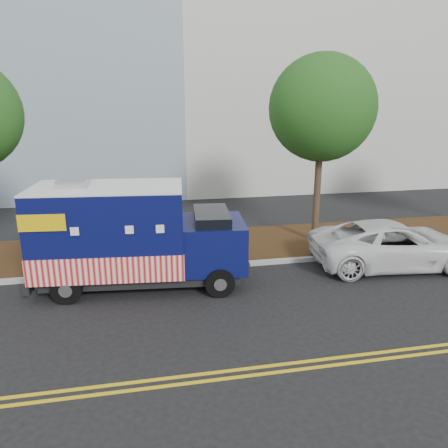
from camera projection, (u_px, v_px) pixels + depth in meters
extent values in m
plane|color=black|center=(168.00, 289.00, 13.32)|extent=(120.00, 120.00, 0.00)
cube|color=#9E9E99|center=(165.00, 270.00, 14.62)|extent=(120.00, 0.18, 0.15)
cube|color=#321D0E|center=(161.00, 249.00, 16.60)|extent=(120.00, 4.00, 0.15)
cube|color=gold|center=(184.00, 376.00, 9.13)|extent=(120.00, 0.10, 0.01)
cube|color=gold|center=(186.00, 384.00, 8.89)|extent=(120.00, 0.10, 0.01)
cylinder|color=#38281C|center=(317.00, 191.00, 16.88)|extent=(0.26, 0.26, 4.28)
sphere|color=#1D4B15|center=(322.00, 108.00, 16.01)|extent=(3.93, 3.93, 3.93)
cube|color=#473828|center=(42.00, 244.00, 13.73)|extent=(0.06, 0.06, 2.40)
cube|color=black|center=(144.00, 272.00, 13.51)|extent=(5.95, 2.52, 0.29)
cube|color=#090E44|center=(110.00, 229.00, 13.02)|extent=(4.55, 2.79, 2.48)
cube|color=red|center=(112.00, 256.00, 13.27)|extent=(4.60, 2.86, 0.78)
cube|color=white|center=(107.00, 187.00, 12.67)|extent=(4.55, 2.79, 0.06)
cube|color=#B7B7BA|center=(73.00, 183.00, 12.55)|extent=(0.90, 0.90, 0.23)
cube|color=#090E44|center=(213.00, 243.00, 13.48)|extent=(2.07, 2.39, 1.45)
cube|color=black|center=(211.00, 222.00, 13.28)|extent=(1.23, 2.11, 0.67)
cube|color=black|center=(244.00, 257.00, 13.71)|extent=(0.28, 2.07, 0.31)
cube|color=black|center=(38.00, 275.00, 13.19)|extent=(0.41, 2.33, 0.29)
cube|color=#B7B7BA|center=(34.00, 229.00, 12.80)|extent=(0.22, 1.86, 1.96)
cube|color=#B7B7BA|center=(125.00, 216.00, 14.21)|extent=(1.86, 0.22, 1.14)
cube|color=yellow|center=(42.00, 223.00, 11.54)|extent=(1.24, 0.14, 0.47)
cube|color=yellow|center=(65.00, 202.00, 13.89)|extent=(1.24, 0.14, 0.47)
cylinder|color=black|center=(220.00, 283.00, 12.72)|extent=(0.89, 0.37, 0.87)
cylinder|color=black|center=(214.00, 257.00, 14.73)|extent=(0.89, 0.37, 0.87)
cylinder|color=black|center=(67.00, 289.00, 12.30)|extent=(0.89, 0.37, 0.87)
cylinder|color=black|center=(82.00, 262.00, 14.31)|extent=(0.89, 0.37, 0.87)
imported|color=silver|center=(394.00, 244.00, 14.97)|extent=(5.84, 3.13, 1.56)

